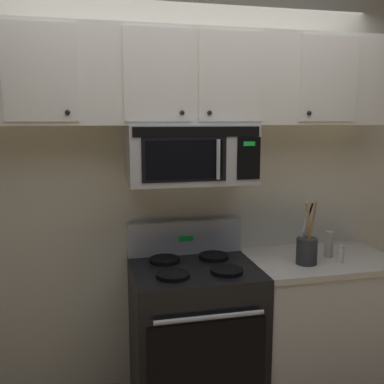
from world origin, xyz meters
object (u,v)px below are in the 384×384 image
over_range_microwave (190,154)px  stove_range (194,333)px  salt_shaker (341,254)px  pepper_mill (329,244)px  utensil_crock_charcoal (307,248)px

over_range_microwave → stove_range: bearing=-89.9°
over_range_microwave → salt_shaker: size_ratio=6.88×
stove_range → over_range_microwave: bearing=90.1°
stove_range → pepper_mill: (0.89, -0.00, 0.52)m
utensil_crock_charcoal → over_range_microwave: bearing=162.8°
stove_range → over_range_microwave: (-0.00, 0.12, 1.11)m
utensil_crock_charcoal → salt_shaker: bearing=-7.1°
salt_shaker → pepper_mill: pepper_mill is taller
over_range_microwave → utensil_crock_charcoal: (0.69, -0.21, -0.57)m
stove_range → pepper_mill: bearing=-0.3°
over_range_microwave → pepper_mill: 1.08m
stove_range → salt_shaker: (0.91, -0.12, 0.49)m
pepper_mill → salt_shaker: bearing=-83.1°
utensil_crock_charcoal → salt_shaker: (0.22, -0.03, -0.05)m
stove_range → salt_shaker: size_ratio=10.13×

